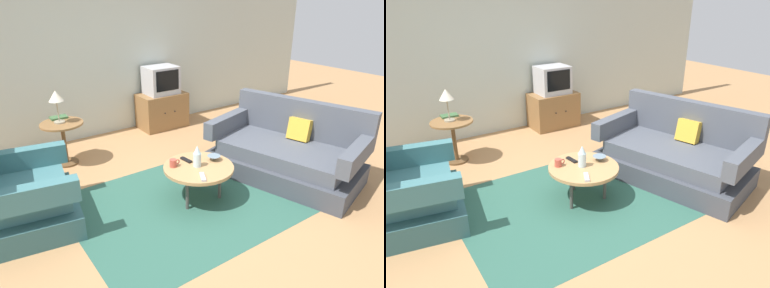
{
  "view_description": "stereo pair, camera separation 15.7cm",
  "coord_description": "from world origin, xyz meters",
  "views": [
    {
      "loc": [
        -1.93,
        -2.72,
        2.11
      ],
      "look_at": [
        0.2,
        0.25,
        0.55
      ],
      "focal_mm": 33.19,
      "sensor_mm": 36.0,
      "label": 1
    },
    {
      "loc": [
        -1.8,
        -2.81,
        2.11
      ],
      "look_at": [
        0.2,
        0.25,
        0.55
      ],
      "focal_mm": 33.19,
      "sensor_mm": 36.0,
      "label": 2
    }
  ],
  "objects": [
    {
      "name": "book",
      "position": [
        -0.77,
        1.93,
        0.59
      ],
      "size": [
        0.21,
        0.15,
        0.03
      ],
      "rotation": [
        0.0,
        0.0,
        -0.0
      ],
      "color": "#3D663D",
      "rests_on": "side_table"
    },
    {
      "name": "armchair",
      "position": [
        -1.54,
        0.59,
        0.32
      ],
      "size": [
        0.98,
        1.12,
        0.95
      ],
      "rotation": [
        0.0,
        0.0,
        -1.74
      ],
      "color": "#325C60",
      "rests_on": "ground"
    },
    {
      "name": "vase",
      "position": [
        0.09,
        0.01,
        0.52
      ],
      "size": [
        0.09,
        0.09,
        0.24
      ],
      "color": "silver",
      "rests_on": "coffee_table"
    },
    {
      "name": "couch",
      "position": [
        1.33,
        -0.17,
        0.29
      ],
      "size": [
        1.4,
        1.95,
        0.89
      ],
      "rotation": [
        0.0,
        0.0,
        1.84
      ],
      "color": "#3E424B",
      "rests_on": "ground"
    },
    {
      "name": "side_table",
      "position": [
        -0.8,
        1.74,
        0.42
      ],
      "size": [
        0.54,
        0.54,
        0.58
      ],
      "color": "olive",
      "rests_on": "ground"
    },
    {
      "name": "area_rug",
      "position": [
        0.1,
        -0.0,
        0.0
      ],
      "size": [
        2.69,
        1.91,
        0.0
      ],
      "primitive_type": "cube",
      "color": "#2D5B4C",
      "rests_on": "ground"
    },
    {
      "name": "ground_plane",
      "position": [
        0.0,
        0.0,
        0.0
      ],
      "size": [
        16.0,
        16.0,
        0.0
      ],
      "primitive_type": "plane",
      "color": "#AD7F51"
    },
    {
      "name": "tv_stand",
      "position": [
        0.99,
        2.22,
        0.29
      ],
      "size": [
        0.78,
        0.5,
        0.58
      ],
      "color": "olive",
      "rests_on": "ground"
    },
    {
      "name": "mug",
      "position": [
        -0.12,
        0.15,
        0.44
      ],
      "size": [
        0.12,
        0.08,
        0.08
      ],
      "color": "#B74C3D",
      "rests_on": "coffee_table"
    },
    {
      "name": "television",
      "position": [
        0.99,
        2.22,
        0.8
      ],
      "size": [
        0.52,
        0.42,
        0.45
      ],
      "color": "#B7B7BC",
      "rests_on": "tv_stand"
    },
    {
      "name": "coffee_table",
      "position": [
        0.1,
        -0.0,
        0.37
      ],
      "size": [
        0.76,
        0.76,
        0.4
      ],
      "color": "tan",
      "rests_on": "ground"
    },
    {
      "name": "back_wall",
      "position": [
        0.0,
        2.56,
        1.35
      ],
      "size": [
        9.0,
        0.12,
        2.7
      ],
      "primitive_type": "cube",
      "color": "#B2BCB2",
      "rests_on": "ground"
    },
    {
      "name": "table_lamp",
      "position": [
        -0.81,
        1.75,
        0.9
      ],
      "size": [
        0.18,
        0.18,
        0.42
      ],
      "color": "#9E937A",
      "rests_on": "side_table"
    },
    {
      "name": "bowl",
      "position": [
        0.33,
        0.02,
        0.43
      ],
      "size": [
        0.15,
        0.15,
        0.05
      ],
      "color": "slate",
      "rests_on": "coffee_table"
    },
    {
      "name": "tv_remote_silver",
      "position": [
        -0.02,
        -0.23,
        0.41
      ],
      "size": [
        0.12,
        0.17,
        0.02
      ],
      "rotation": [
        0.0,
        0.0,
        1.08
      ],
      "color": "#B2B2B7",
      "rests_on": "coffee_table"
    },
    {
      "name": "tv_remote_dark",
      "position": [
        0.07,
        0.18,
        0.41
      ],
      "size": [
        0.06,
        0.17,
        0.02
      ],
      "rotation": [
        0.0,
        0.0,
        4.81
      ],
      "color": "black",
      "rests_on": "coffee_table"
    }
  ]
}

